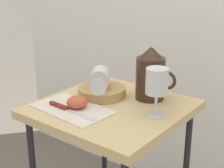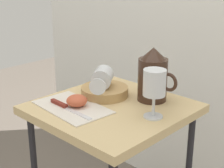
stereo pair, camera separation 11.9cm
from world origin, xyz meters
name	(u,v)px [view 1 (the left image)]	position (x,y,z in m)	size (l,w,h in m)	color
curtain_drape	(198,2)	(0.00, 0.66, 1.05)	(2.40, 0.03, 2.09)	white
table	(112,126)	(0.00, 0.00, 0.66)	(0.49, 0.50, 0.74)	tan
linen_napkin	(72,109)	(-0.09, -0.11, 0.74)	(0.28, 0.17, 0.00)	silver
basket_tray	(102,92)	(-0.09, 0.05, 0.76)	(0.18, 0.18, 0.04)	tan
pitcher	(151,78)	(0.07, 0.14, 0.82)	(0.16, 0.11, 0.20)	#382319
wine_glass_upright	(157,84)	(0.17, 0.02, 0.85)	(0.07, 0.07, 0.16)	silver
wine_glass_tipped_near	(100,78)	(-0.09, 0.04, 0.81)	(0.14, 0.16, 0.08)	silver
apple_half_left	(77,102)	(-0.08, -0.10, 0.76)	(0.07, 0.07, 0.04)	#C15133
knife	(65,108)	(-0.10, -0.14, 0.75)	(0.21, 0.02, 0.01)	silver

